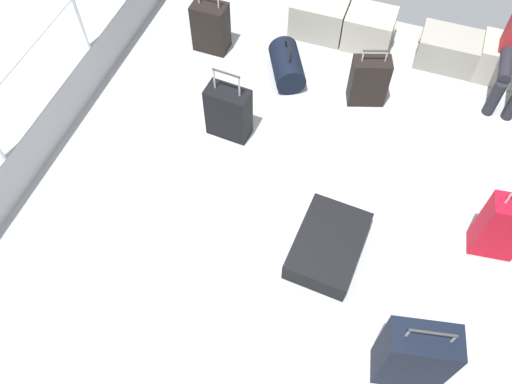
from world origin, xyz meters
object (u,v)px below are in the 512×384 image
(cargo_crate_0, at_px, (320,15))
(suitcase_5, at_px, (211,27))
(suitcase_2, at_px, (328,246))
(cargo_crate_3, at_px, (509,62))
(duffel_bag, at_px, (287,65))
(suitcase_3, at_px, (229,112))
(suitcase_4, at_px, (414,356))
(cargo_crate_2, at_px, (449,50))
(cargo_crate_1, at_px, (369,29))
(suitcase_0, at_px, (503,227))
(suitcase_1, at_px, (369,81))

(cargo_crate_0, height_order, suitcase_5, suitcase_5)
(suitcase_2, distance_m, suitcase_5, 2.64)
(cargo_crate_0, bearing_deg, cargo_crate_3, -1.63)
(cargo_crate_0, distance_m, duffel_bag, 0.80)
(suitcase_3, height_order, duffel_bag, suitcase_3)
(suitcase_5, bearing_deg, suitcase_3, -60.15)
(suitcase_2, xyz_separation_m, suitcase_5, (-1.78, 1.94, 0.17))
(duffel_bag, bearing_deg, suitcase_3, -107.91)
(suitcase_2, relative_size, suitcase_4, 0.93)
(cargo_crate_2, bearing_deg, cargo_crate_3, -0.10)
(cargo_crate_3, relative_size, duffel_bag, 1.06)
(suitcase_4, bearing_deg, suitcase_5, 133.41)
(cargo_crate_1, height_order, suitcase_4, suitcase_4)
(suitcase_0, distance_m, duffel_bag, 2.52)
(cargo_crate_3, xyz_separation_m, suitcase_0, (0.07, -2.05, 0.13))
(cargo_crate_0, bearing_deg, cargo_crate_1, -4.79)
(cargo_crate_0, distance_m, suitcase_0, 2.93)
(cargo_crate_3, height_order, suitcase_1, suitcase_1)
(cargo_crate_0, xyz_separation_m, suitcase_3, (-0.40, -1.66, 0.07))
(suitcase_0, relative_size, suitcase_3, 1.07)
(cargo_crate_1, distance_m, suitcase_5, 1.64)
(cargo_crate_0, height_order, suitcase_1, suitcase_1)
(cargo_crate_2, distance_m, suitcase_0, 2.16)
(cargo_crate_0, distance_m, suitcase_1, 1.10)
(suitcase_2, bearing_deg, cargo_crate_2, 77.24)
(cargo_crate_1, relative_size, duffel_bag, 0.87)
(suitcase_0, distance_m, suitcase_3, 2.47)
(cargo_crate_2, height_order, duffel_bag, duffel_bag)
(cargo_crate_2, bearing_deg, suitcase_3, -137.73)
(cargo_crate_0, height_order, suitcase_4, suitcase_4)
(cargo_crate_2, bearing_deg, duffel_bag, -153.73)
(cargo_crate_2, height_order, suitcase_1, suitcase_1)
(cargo_crate_0, distance_m, suitcase_3, 1.71)
(cargo_crate_1, distance_m, duffel_bag, 0.99)
(suitcase_4, bearing_deg, suitcase_0, 68.72)
(cargo_crate_3, height_order, duffel_bag, duffel_bag)
(cargo_crate_2, distance_m, suitcase_2, 2.59)
(cargo_crate_3, height_order, suitcase_2, cargo_crate_3)
(cargo_crate_1, xyz_separation_m, suitcase_1, (0.17, -0.80, 0.06))
(duffel_bag, bearing_deg, suitcase_4, -56.60)
(cargo_crate_0, xyz_separation_m, cargo_crate_2, (1.37, -0.05, -0.03))
(suitcase_1, bearing_deg, cargo_crate_3, 32.22)
(suitcase_1, height_order, suitcase_4, suitcase_4)
(cargo_crate_0, bearing_deg, suitcase_2, -72.80)
(cargo_crate_3, relative_size, suitcase_4, 0.78)
(suitcase_0, bearing_deg, duffel_bag, 148.53)
(duffel_bag, bearing_deg, cargo_crate_3, 19.45)
(suitcase_0, height_order, suitcase_3, suitcase_0)
(suitcase_0, distance_m, suitcase_2, 1.34)
(cargo_crate_2, bearing_deg, suitcase_2, -102.76)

